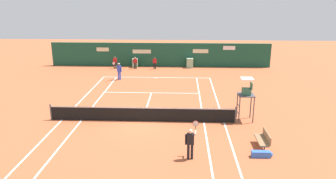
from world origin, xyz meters
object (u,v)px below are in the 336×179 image
player_on_baseline (119,70)px  ball_kid_right_post (115,62)px  equipment_bag (263,154)px  tennis_ball_by_sideline (115,84)px  player_near_side (190,141)px  umpire_chair (246,93)px  tennis_ball_near_service_line (147,92)px  player_bench (263,139)px  ball_kid_centre_post (155,62)px  ball_kid_left_post (135,62)px

player_on_baseline → ball_kid_right_post: player_on_baseline is taller
equipment_bag → tennis_ball_by_sideline: (-10.32, 13.60, -0.13)m
equipment_bag → player_near_side: 3.76m
umpire_chair → player_on_baseline: (-10.23, 10.16, -0.87)m
tennis_ball_near_service_line → player_bench: bearing=-53.4°
player_on_baseline → ball_kid_centre_post: (3.04, 4.90, -0.21)m
ball_kid_centre_post → player_on_baseline: bearing=53.3°
umpire_chair → player_near_side: 6.61m
player_near_side → ball_kid_centre_post: 20.77m
player_bench → ball_kid_right_post: bearing=31.9°
umpire_chair → ball_kid_right_post: size_ratio=2.06×
ball_kid_left_post → ball_kid_right_post: size_ratio=0.97×
player_near_side → tennis_ball_by_sideline: size_ratio=27.03×
umpire_chair → ball_kid_left_post: 17.76m
equipment_bag → player_on_baseline: player_on_baseline is taller
equipment_bag → ball_kid_left_post: size_ratio=0.81×
player_on_baseline → tennis_ball_near_service_line: (3.12, -4.24, -0.94)m
umpire_chair → equipment_bag: bearing=179.8°
ball_kid_right_post → tennis_ball_by_sideline: 6.71m
equipment_bag → ball_kid_centre_post: 21.39m
player_on_baseline → ball_kid_centre_post: bearing=-100.6°
equipment_bag → ball_kid_left_post: bearing=114.9°
umpire_chair → player_near_side: size_ratio=1.54×
umpire_chair → player_bench: umpire_chair is taller
ball_kid_centre_post → ball_kid_left_post: (-2.17, 0.00, -0.00)m
player_bench → tennis_ball_near_service_line: 12.35m
player_near_side → ball_kid_left_post: 21.24m
player_on_baseline → tennis_ball_near_service_line: size_ratio=27.08×
umpire_chair → ball_kid_centre_post: size_ratio=2.12×
umpire_chair → ball_kid_left_post: umpire_chair is taller
tennis_ball_by_sideline → tennis_ball_near_service_line: 4.15m
ball_kid_left_post → equipment_bag: bearing=114.1°
equipment_bag → player_near_side: (-3.66, -0.33, 0.80)m
player_bench → player_near_side: 4.21m
player_near_side → tennis_ball_by_sideline: (-6.66, 13.92, -0.92)m
equipment_bag → player_on_baseline: bearing=123.8°
umpire_chair → player_bench: bearing=-176.4°
equipment_bag → ball_kid_right_post: 23.25m
umpire_chair → tennis_ball_near_service_line: umpire_chair is taller
tennis_ball_by_sideline → tennis_ball_near_service_line: size_ratio=1.00×
umpire_chair → ball_kid_centre_post: bearing=25.5°
equipment_bag → tennis_ball_by_sideline: bearing=127.2°
tennis_ball_by_sideline → tennis_ball_near_service_line: (3.23, -2.60, 0.00)m
umpire_chair → tennis_ball_by_sideline: umpire_chair is taller
player_near_side → ball_kid_left_post: bearing=109.1°
player_on_baseline → ball_kid_centre_post: size_ratio=1.38×
player_bench → player_on_baseline: bearing=36.5°
tennis_ball_by_sideline → player_bench: bearing=-49.7°
player_near_side → tennis_ball_near_service_line: size_ratio=27.03×
player_near_side → tennis_ball_near_service_line: (-3.42, 11.32, -0.92)m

